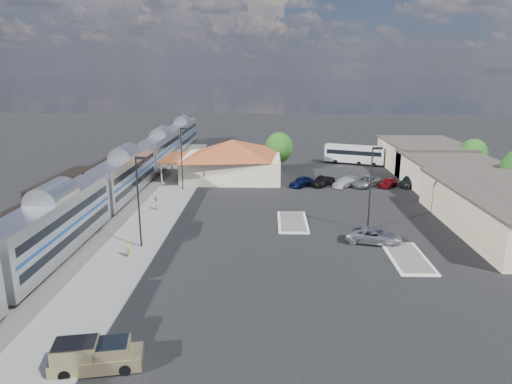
{
  "coord_description": "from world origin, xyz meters",
  "views": [
    {
      "loc": [
        1.22,
        -46.92,
        16.52
      ],
      "look_at": [
        -0.21,
        4.88,
        2.8
      ],
      "focal_mm": 32.0,
      "sensor_mm": 36.0,
      "label": 1
    }
  ],
  "objects_px": {
    "pickup_truck": "(97,356)",
    "suv": "(374,236)",
    "coach_bus": "(355,154)",
    "station_depot": "(232,159)"
  },
  "relations": [
    {
      "from": "station_depot",
      "to": "coach_bus",
      "type": "distance_m",
      "value": 24.71
    },
    {
      "from": "station_depot",
      "to": "suv",
      "type": "distance_m",
      "value": 32.48
    },
    {
      "from": "pickup_truck",
      "to": "suv",
      "type": "relative_size",
      "value": 0.97
    },
    {
      "from": "station_depot",
      "to": "coach_bus",
      "type": "relative_size",
      "value": 1.69
    },
    {
      "from": "pickup_truck",
      "to": "station_depot",
      "type": "bearing_deg",
      "value": -15.28
    },
    {
      "from": "coach_bus",
      "to": "station_depot",
      "type": "bearing_deg",
      "value": 140.05
    },
    {
      "from": "station_depot",
      "to": "suv",
      "type": "bearing_deg",
      "value": -59.85
    },
    {
      "from": "suv",
      "to": "coach_bus",
      "type": "height_order",
      "value": "coach_bus"
    },
    {
      "from": "suv",
      "to": "coach_bus",
      "type": "xyz_separation_m",
      "value": [
        5.3,
        40.01,
        1.22
      ]
    },
    {
      "from": "pickup_truck",
      "to": "coach_bus",
      "type": "relative_size",
      "value": 0.49
    }
  ]
}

